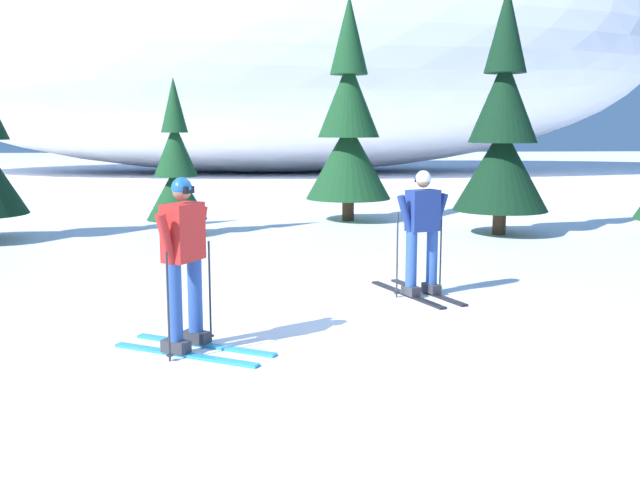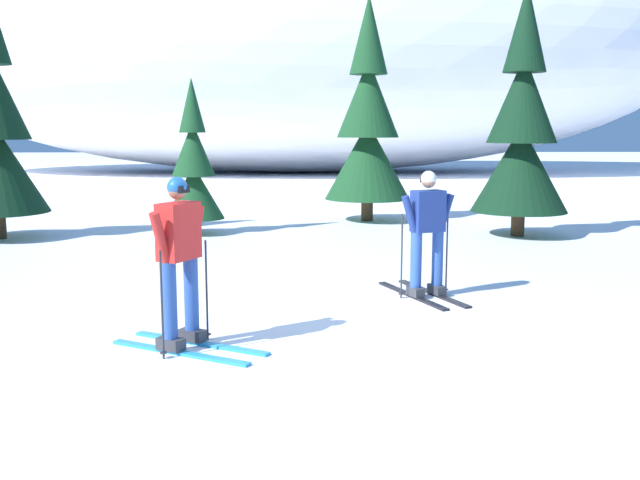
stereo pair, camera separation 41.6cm
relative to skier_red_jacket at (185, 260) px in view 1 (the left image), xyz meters
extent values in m
plane|color=white|center=(1.60, 0.83, -0.93)|extent=(120.00, 120.00, 0.00)
cube|color=#2893CC|center=(0.17, 0.11, -0.92)|extent=(1.50, 0.89, 0.03)
cube|color=#2893CC|center=(0.00, -0.20, -0.92)|extent=(1.50, 0.89, 0.03)
cube|color=#38383D|center=(0.08, 0.16, -0.84)|extent=(0.31, 0.26, 0.12)
cube|color=#38383D|center=(-0.09, -0.15, -0.84)|extent=(0.31, 0.26, 0.12)
cylinder|color=#2D519E|center=(0.08, 0.16, -0.39)|extent=(0.15, 0.15, 0.78)
cylinder|color=#2D519E|center=(-0.09, -0.15, -0.39)|extent=(0.15, 0.15, 0.78)
cube|color=red|center=(-0.01, 0.00, 0.28)|extent=(0.43, 0.51, 0.58)
cylinder|color=red|center=(0.13, 0.24, 0.23)|extent=(0.22, 0.29, 0.58)
cylinder|color=red|center=(-0.14, -0.24, 0.23)|extent=(0.22, 0.29, 0.58)
sphere|color=#A37556|center=(-0.01, 0.00, 0.70)|extent=(0.19, 0.19, 0.19)
sphere|color=#2366B2|center=(-0.01, 0.00, 0.73)|extent=(0.21, 0.21, 0.21)
cube|color=black|center=(0.06, -0.04, 0.71)|extent=(0.10, 0.15, 0.07)
cylinder|color=#2D2D33|center=(0.22, 0.29, -0.39)|extent=(0.02, 0.02, 1.08)
cylinder|color=#2D2D33|center=(0.22, 0.29, -0.87)|extent=(0.07, 0.07, 0.01)
cylinder|color=#2D2D33|center=(-0.13, -0.34, -0.39)|extent=(0.02, 0.02, 1.08)
cylinder|color=#2D2D33|center=(-0.13, -0.34, -0.87)|extent=(0.07, 0.07, 0.01)
cube|color=black|center=(2.71, 2.22, -0.92)|extent=(0.71, 1.64, 0.03)
cube|color=black|center=(3.02, 2.34, -0.92)|extent=(0.71, 1.64, 0.03)
cube|color=#38383D|center=(2.75, 2.13, -0.84)|extent=(0.23, 0.31, 0.12)
cube|color=#38383D|center=(3.05, 2.25, -0.84)|extent=(0.23, 0.31, 0.12)
cylinder|color=#2D519E|center=(2.75, 2.13, -0.41)|extent=(0.15, 0.15, 0.74)
cylinder|color=#2D519E|center=(3.05, 2.25, -0.41)|extent=(0.15, 0.15, 0.74)
cube|color=navy|center=(2.90, 2.19, 0.23)|extent=(0.47, 0.37, 0.55)
cylinder|color=navy|center=(2.66, 2.09, 0.16)|extent=(0.29, 0.19, 0.58)
cylinder|color=navy|center=(3.14, 2.28, 0.16)|extent=(0.29, 0.19, 0.58)
sphere|color=#A37556|center=(2.90, 2.19, 0.62)|extent=(0.19, 0.19, 0.19)
sphere|color=white|center=(2.90, 2.19, 0.65)|extent=(0.21, 0.21, 0.21)
cube|color=black|center=(2.87, 2.26, 0.63)|extent=(0.15, 0.09, 0.07)
cylinder|color=#2D2D33|center=(2.55, 2.12, -0.37)|extent=(0.02, 0.02, 1.14)
cylinder|color=#2D2D33|center=(2.55, 2.12, -0.87)|extent=(0.07, 0.07, 0.01)
cylinder|color=#2D2D33|center=(3.20, 2.37, -0.37)|extent=(0.02, 0.02, 1.14)
cylinder|color=#2D2D33|center=(3.20, 2.37, -0.87)|extent=(0.07, 0.07, 0.01)
cylinder|color=#47301E|center=(-1.04, 8.13, -0.71)|extent=(0.18, 0.18, 0.44)
cone|color=#194723|center=(-1.04, 8.13, -0.03)|extent=(1.27, 1.27, 1.14)
cone|color=#194723|center=(-1.04, 8.13, 0.87)|extent=(0.91, 0.91, 1.14)
cone|color=#194723|center=(-1.04, 8.13, 1.78)|extent=(0.56, 0.56, 1.14)
cylinder|color=#47301E|center=(2.85, 10.24, -0.57)|extent=(0.29, 0.29, 0.72)
cone|color=#194723|center=(2.85, 10.24, 0.53)|extent=(2.07, 2.07, 1.85)
cone|color=#194723|center=(2.85, 10.24, 2.01)|extent=(1.49, 1.49, 1.85)
cone|color=#194723|center=(2.85, 10.24, 3.50)|extent=(0.91, 0.91, 1.85)
cylinder|color=#47301E|center=(5.78, 7.65, -0.59)|extent=(0.28, 0.28, 0.69)
cone|color=black|center=(5.78, 7.65, 0.47)|extent=(1.99, 1.99, 1.78)
cone|color=black|center=(5.78, 7.65, 1.90)|extent=(1.43, 1.43, 1.78)
cone|color=black|center=(5.78, 7.65, 3.32)|extent=(0.87, 0.87, 1.78)
ellipsoid|color=white|center=(1.02, 30.14, 5.49)|extent=(40.38, 16.92, 12.84)
camera|label=1|loc=(0.81, -7.16, 1.31)|focal=40.38mm
camera|label=2|loc=(1.22, -7.18, 1.31)|focal=40.38mm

